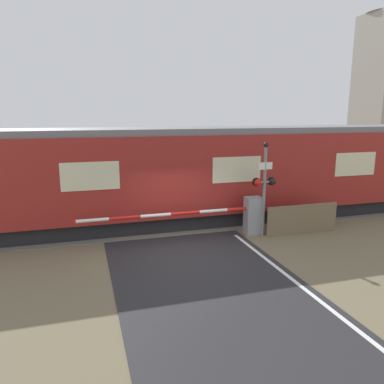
% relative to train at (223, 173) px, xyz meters
% --- Properties ---
extents(ground_plane, '(80.00, 80.00, 0.00)m').
position_rel_train_xyz_m(ground_plane, '(-2.53, -3.14, -1.96)').
color(ground_plane, '#6B6047').
extents(track_bed, '(36.00, 3.20, 0.13)m').
position_rel_train_xyz_m(track_bed, '(-2.53, 0.00, -1.94)').
color(track_bed, '#666056').
rests_on(track_bed, ground_plane).
extents(train, '(19.29, 2.77, 3.83)m').
position_rel_train_xyz_m(train, '(0.00, 0.00, 0.00)').
color(train, black).
rests_on(train, ground_plane).
extents(crossing_barrier, '(6.62, 0.44, 1.39)m').
position_rel_train_xyz_m(crossing_barrier, '(-0.16, -2.11, -1.21)').
color(crossing_barrier, gray).
rests_on(crossing_barrier, ground_plane).
extents(signal_post, '(0.89, 0.26, 3.40)m').
position_rel_train_xyz_m(signal_post, '(0.66, -2.36, -0.04)').
color(signal_post, gray).
rests_on(signal_post, ground_plane).
extents(roadside_fence, '(2.87, 0.06, 1.10)m').
position_rel_train_xyz_m(roadside_fence, '(2.15, -2.59, -1.41)').
color(roadside_fence, '#726047').
rests_on(roadside_fence, ground_plane).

